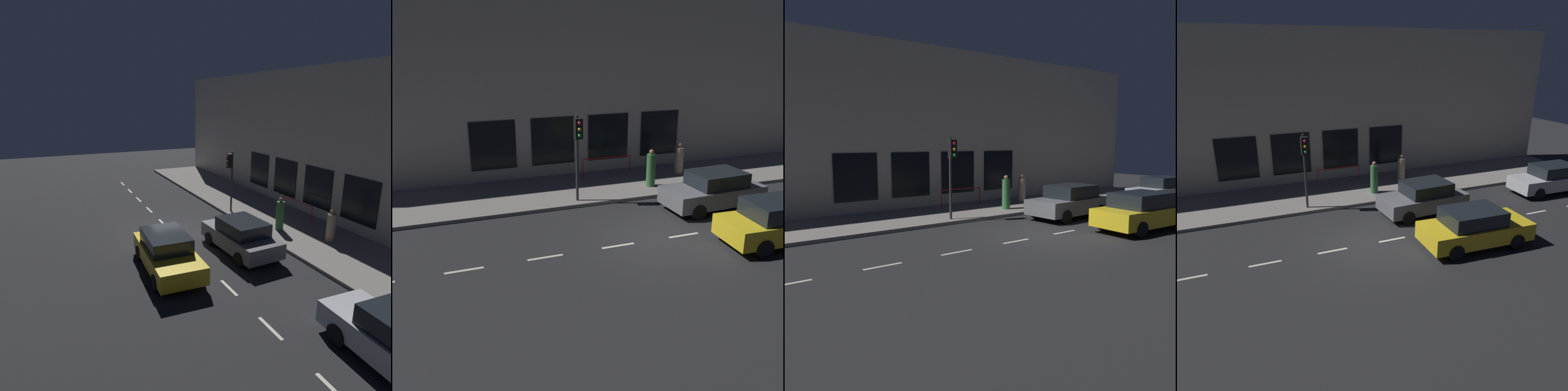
# 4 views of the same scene
# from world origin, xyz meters

# --- Properties ---
(ground_plane) EXTENTS (60.00, 60.00, 0.00)m
(ground_plane) POSITION_xyz_m (0.00, 0.00, 0.00)
(ground_plane) COLOR #232326
(sidewalk) EXTENTS (4.50, 32.00, 0.15)m
(sidewalk) POSITION_xyz_m (6.25, 0.00, 0.07)
(sidewalk) COLOR gray
(sidewalk) RESTS_ON ground
(building_facade) EXTENTS (0.65, 32.00, 8.68)m
(building_facade) POSITION_xyz_m (8.80, 0.00, 4.33)
(building_facade) COLOR beige
(building_facade) RESTS_ON ground
(lane_centre_line) EXTENTS (0.12, 27.20, 0.01)m
(lane_centre_line) POSITION_xyz_m (0.00, -1.00, 0.00)
(lane_centre_line) COLOR beige
(lane_centre_line) RESTS_ON ground
(traffic_light) EXTENTS (0.46, 0.32, 3.67)m
(traffic_light) POSITION_xyz_m (4.38, 1.56, 2.80)
(traffic_light) COLOR #2D2D30
(traffic_light) RESTS_ON sidewalk
(parked_car_1) EXTENTS (2.14, 4.23, 1.58)m
(parked_car_1) POSITION_xyz_m (2.06, -3.60, 0.79)
(parked_car_1) COLOR slate
(parked_car_1) RESTS_ON ground
(parked_car_2) EXTENTS (2.11, 4.51, 1.58)m
(parked_car_2) POSITION_xyz_m (-1.63, -3.87, 0.79)
(parked_car_2) COLOR gold
(parked_car_2) RESTS_ON ground
(pedestrian_0) EXTENTS (0.49, 0.49, 1.61)m
(pedestrian_0) POSITION_xyz_m (6.55, -4.60, 0.88)
(pedestrian_0) COLOR gray
(pedestrian_0) RESTS_ON sidewalk
(pedestrian_1) EXTENTS (0.52, 0.52, 1.76)m
(pedestrian_1) POSITION_xyz_m (5.24, -2.33, 0.95)
(pedestrian_1) COLOR #336B38
(pedestrian_1) RESTS_ON sidewalk
(red_railing) EXTENTS (0.05, 2.58, 0.97)m
(red_railing) POSITION_xyz_m (7.47, -1.01, 0.90)
(red_railing) COLOR red
(red_railing) RESTS_ON sidewalk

